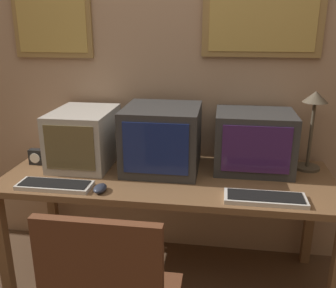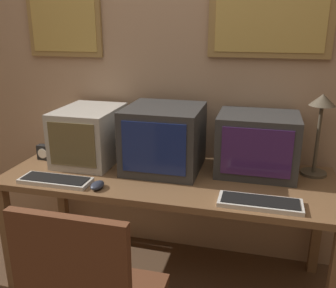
{
  "view_description": "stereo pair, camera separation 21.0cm",
  "coord_description": "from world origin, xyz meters",
  "px_view_note": "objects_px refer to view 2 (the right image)",
  "views": [
    {
      "loc": [
        0.29,
        -1.06,
        1.55
      ],
      "look_at": [
        0.0,
        0.92,
        0.9
      ],
      "focal_mm": 40.0,
      "sensor_mm": 36.0,
      "label": 1
    },
    {
      "loc": [
        0.5,
        -1.02,
        1.55
      ],
      "look_at": [
        0.0,
        0.92,
        0.9
      ],
      "focal_mm": 40.0,
      "sensor_mm": 36.0,
      "label": 2
    }
  ],
  "objects_px": {
    "monitor_left": "(89,135)",
    "keyboard_main": "(56,180)",
    "desk_clock": "(45,152)",
    "keyboard_side": "(260,203)",
    "monitor_center": "(164,138)",
    "desk_lamp": "(320,118)",
    "monitor_right": "(257,144)",
    "mouse_near_keyboard": "(97,185)"
  },
  "relations": [
    {
      "from": "keyboard_side",
      "to": "desk_lamp",
      "type": "distance_m",
      "value": 0.64
    },
    {
      "from": "keyboard_side",
      "to": "desk_clock",
      "type": "xyz_separation_m",
      "value": [
        -1.35,
        0.3,
        0.04
      ]
    },
    {
      "from": "monitor_right",
      "to": "desk_lamp",
      "type": "relative_size",
      "value": 0.96
    },
    {
      "from": "keyboard_main",
      "to": "keyboard_side",
      "type": "xyz_separation_m",
      "value": [
        1.1,
        0.01,
        0.0
      ]
    },
    {
      "from": "monitor_right",
      "to": "mouse_near_keyboard",
      "type": "distance_m",
      "value": 0.93
    },
    {
      "from": "monitor_right",
      "to": "desk_clock",
      "type": "distance_m",
      "value": 1.33
    },
    {
      "from": "monitor_left",
      "to": "desk_clock",
      "type": "xyz_separation_m",
      "value": [
        -0.29,
        -0.06,
        -0.12
      ]
    },
    {
      "from": "monitor_right",
      "to": "keyboard_main",
      "type": "bearing_deg",
      "value": -158.01
    },
    {
      "from": "monitor_center",
      "to": "keyboard_side",
      "type": "height_order",
      "value": "monitor_center"
    },
    {
      "from": "monitor_right",
      "to": "keyboard_side",
      "type": "bearing_deg",
      "value": -84.99
    },
    {
      "from": "monitor_left",
      "to": "mouse_near_keyboard",
      "type": "distance_m",
      "value": 0.47
    },
    {
      "from": "monitor_left",
      "to": "monitor_center",
      "type": "height_order",
      "value": "monitor_center"
    },
    {
      "from": "monitor_left",
      "to": "keyboard_main",
      "type": "xyz_separation_m",
      "value": [
        -0.04,
        -0.37,
        -0.16
      ]
    },
    {
      "from": "monitor_center",
      "to": "keyboard_main",
      "type": "height_order",
      "value": "monitor_center"
    },
    {
      "from": "keyboard_main",
      "to": "desk_lamp",
      "type": "distance_m",
      "value": 1.5
    },
    {
      "from": "monitor_right",
      "to": "mouse_near_keyboard",
      "type": "bearing_deg",
      "value": -151.07
    },
    {
      "from": "monitor_right",
      "to": "keyboard_main",
      "type": "height_order",
      "value": "monitor_right"
    },
    {
      "from": "monitor_left",
      "to": "keyboard_main",
      "type": "bearing_deg",
      "value": -95.87
    },
    {
      "from": "mouse_near_keyboard",
      "to": "keyboard_main",
      "type": "bearing_deg",
      "value": 176.45
    },
    {
      "from": "mouse_near_keyboard",
      "to": "desk_clock",
      "type": "bearing_deg",
      "value": 147.57
    },
    {
      "from": "monitor_center",
      "to": "keyboard_side",
      "type": "bearing_deg",
      "value": -31.63
    },
    {
      "from": "desk_lamp",
      "to": "keyboard_side",
      "type": "bearing_deg",
      "value": -121.8
    },
    {
      "from": "monitor_left",
      "to": "keyboard_main",
      "type": "height_order",
      "value": "monitor_left"
    },
    {
      "from": "monitor_center",
      "to": "desk_clock",
      "type": "xyz_separation_m",
      "value": [
        -0.78,
        -0.05,
        -0.14
      ]
    },
    {
      "from": "keyboard_main",
      "to": "desk_lamp",
      "type": "height_order",
      "value": "desk_lamp"
    },
    {
      "from": "monitor_left",
      "to": "monitor_center",
      "type": "bearing_deg",
      "value": -1.02
    },
    {
      "from": "monitor_left",
      "to": "desk_lamp",
      "type": "height_order",
      "value": "desk_lamp"
    },
    {
      "from": "desk_clock",
      "to": "monitor_right",
      "type": "bearing_deg",
      "value": 5.09
    },
    {
      "from": "monitor_right",
      "to": "keyboard_main",
      "type": "relative_size",
      "value": 1.13
    },
    {
      "from": "keyboard_main",
      "to": "monitor_left",
      "type": "bearing_deg",
      "value": 84.13
    },
    {
      "from": "desk_clock",
      "to": "desk_lamp",
      "type": "xyz_separation_m",
      "value": [
        1.64,
        0.17,
        0.29
      ]
    },
    {
      "from": "mouse_near_keyboard",
      "to": "desk_lamp",
      "type": "xyz_separation_m",
      "value": [
        1.13,
        0.49,
        0.32
      ]
    },
    {
      "from": "keyboard_main",
      "to": "keyboard_side",
      "type": "height_order",
      "value": "same"
    },
    {
      "from": "monitor_left",
      "to": "keyboard_side",
      "type": "xyz_separation_m",
      "value": [
        1.06,
        -0.36,
        -0.16
      ]
    },
    {
      "from": "monitor_right",
      "to": "keyboard_side",
      "type": "distance_m",
      "value": 0.45
    },
    {
      "from": "monitor_left",
      "to": "keyboard_main",
      "type": "relative_size",
      "value": 1.15
    },
    {
      "from": "mouse_near_keyboard",
      "to": "monitor_right",
      "type": "bearing_deg",
      "value": 28.93
    },
    {
      "from": "keyboard_main",
      "to": "keyboard_side",
      "type": "distance_m",
      "value": 1.1
    },
    {
      "from": "monitor_left",
      "to": "monitor_right",
      "type": "bearing_deg",
      "value": 3.4
    },
    {
      "from": "mouse_near_keyboard",
      "to": "desk_clock",
      "type": "height_order",
      "value": "desk_clock"
    },
    {
      "from": "desk_clock",
      "to": "keyboard_side",
      "type": "bearing_deg",
      "value": -12.71
    },
    {
      "from": "monitor_right",
      "to": "mouse_near_keyboard",
      "type": "relative_size",
      "value": 4.29
    }
  ]
}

